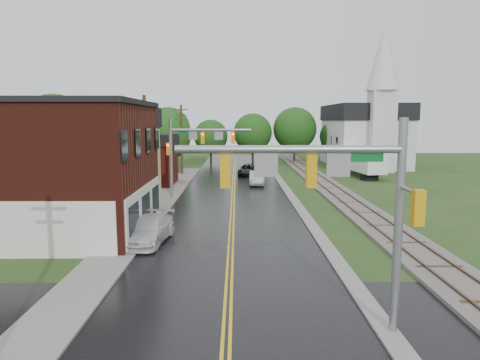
{
  "coord_description": "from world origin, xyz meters",
  "views": [
    {
      "loc": [
        0.35,
        -11.49,
        7.13
      ],
      "look_at": [
        0.54,
        14.13,
        3.5
      ],
      "focal_mm": 32.0,
      "sensor_mm": 36.0,
      "label": 1
    }
  ],
  "objects_px": {
    "pickup_white": "(149,230)",
    "tree_left_e": "(168,137)",
    "tree_left_b": "(56,134)",
    "tree_left_c": "(118,142)",
    "traffic_signal_near": "(334,188)",
    "traffic_signal_far": "(194,144)",
    "brick_building": "(31,168)",
    "sedan_silver": "(257,178)",
    "utility_pole_c": "(182,138)",
    "church": "(366,128)",
    "semi_trailer": "(360,159)",
    "utility_pole_b": "(146,151)",
    "suv_dark": "(248,170)"
  },
  "relations": [
    {
      "from": "brick_building",
      "to": "tree_left_e",
      "type": "xyz_separation_m",
      "value": [
        3.64,
        30.9,
        0.66
      ]
    },
    {
      "from": "traffic_signal_near",
      "to": "tree_left_c",
      "type": "distance_m",
      "value": 41.67
    },
    {
      "from": "pickup_white",
      "to": "utility_pole_b",
      "type": "bearing_deg",
      "value": 108.82
    },
    {
      "from": "church",
      "to": "traffic_signal_near",
      "type": "xyz_separation_m",
      "value": [
        -16.53,
        -51.74,
        -0.87
      ]
    },
    {
      "from": "brick_building",
      "to": "sedan_silver",
      "type": "xyz_separation_m",
      "value": [
        15.03,
        20.02,
        -3.4
      ]
    },
    {
      "from": "church",
      "to": "semi_trailer",
      "type": "height_order",
      "value": "church"
    },
    {
      "from": "utility_pole_b",
      "to": "pickup_white",
      "type": "relative_size",
      "value": 1.73
    },
    {
      "from": "brick_building",
      "to": "tree_left_c",
      "type": "distance_m",
      "value": 24.94
    },
    {
      "from": "pickup_white",
      "to": "tree_left_e",
      "type": "bearing_deg",
      "value": 103.58
    },
    {
      "from": "brick_building",
      "to": "traffic_signal_near",
      "type": "distance_m",
      "value": 20.6
    },
    {
      "from": "traffic_signal_near",
      "to": "tree_left_c",
      "type": "bearing_deg",
      "value": 114.56
    },
    {
      "from": "church",
      "to": "utility_pole_c",
      "type": "bearing_deg",
      "value": -160.03
    },
    {
      "from": "sedan_silver",
      "to": "utility_pole_c",
      "type": "bearing_deg",
      "value": 138.71
    },
    {
      "from": "church",
      "to": "traffic_signal_near",
      "type": "relative_size",
      "value": 2.72
    },
    {
      "from": "traffic_signal_near",
      "to": "tree_left_b",
      "type": "distance_m",
      "value": 36.73
    },
    {
      "from": "utility_pole_b",
      "to": "pickup_white",
      "type": "height_order",
      "value": "utility_pole_b"
    },
    {
      "from": "utility_pole_b",
      "to": "tree_left_e",
      "type": "relative_size",
      "value": 1.1
    },
    {
      "from": "brick_building",
      "to": "traffic_signal_near",
      "type": "height_order",
      "value": "brick_building"
    },
    {
      "from": "utility_pole_c",
      "to": "tree_left_b",
      "type": "bearing_deg",
      "value": -132.39
    },
    {
      "from": "brick_building",
      "to": "traffic_signal_far",
      "type": "bearing_deg",
      "value": 53.08
    },
    {
      "from": "tree_left_b",
      "to": "tree_left_e",
      "type": "relative_size",
      "value": 1.19
    },
    {
      "from": "traffic_signal_far",
      "to": "sedan_silver",
      "type": "bearing_deg",
      "value": 53.12
    },
    {
      "from": "sedan_silver",
      "to": "utility_pole_b",
      "type": "bearing_deg",
      "value": -123.13
    },
    {
      "from": "utility_pole_c",
      "to": "suv_dark",
      "type": "xyz_separation_m",
      "value": [
        8.62,
        -1.31,
        -4.01
      ]
    },
    {
      "from": "utility_pole_c",
      "to": "brick_building",
      "type": "bearing_deg",
      "value": -101.09
    },
    {
      "from": "pickup_white",
      "to": "semi_trailer",
      "type": "distance_m",
      "value": 36.46
    },
    {
      "from": "church",
      "to": "tree_left_b",
      "type": "distance_m",
      "value": 43.7
    },
    {
      "from": "tree_left_e",
      "to": "sedan_silver",
      "type": "height_order",
      "value": "tree_left_e"
    },
    {
      "from": "utility_pole_c",
      "to": "tree_left_e",
      "type": "xyz_separation_m",
      "value": [
        -2.05,
        1.9,
        0.09
      ]
    },
    {
      "from": "tree_left_c",
      "to": "utility_pole_c",
      "type": "bearing_deg",
      "value": 30.2
    },
    {
      "from": "traffic_signal_near",
      "to": "tree_left_c",
      "type": "relative_size",
      "value": 0.96
    },
    {
      "from": "utility_pole_b",
      "to": "suv_dark",
      "type": "height_order",
      "value": "utility_pole_b"
    },
    {
      "from": "tree_left_b",
      "to": "sedan_silver",
      "type": "bearing_deg",
      "value": 8.7
    },
    {
      "from": "tree_left_b",
      "to": "tree_left_c",
      "type": "distance_m",
      "value": 9.03
    },
    {
      "from": "suv_dark",
      "to": "semi_trailer",
      "type": "distance_m",
      "value": 14.27
    },
    {
      "from": "traffic_signal_near",
      "to": "tree_left_b",
      "type": "bearing_deg",
      "value": 125.49
    },
    {
      "from": "church",
      "to": "tree_left_c",
      "type": "bearing_deg",
      "value": -157.76
    },
    {
      "from": "traffic_signal_near",
      "to": "pickup_white",
      "type": "height_order",
      "value": "traffic_signal_near"
    },
    {
      "from": "brick_building",
      "to": "tree_left_b",
      "type": "height_order",
      "value": "tree_left_b"
    },
    {
      "from": "church",
      "to": "sedan_silver",
      "type": "relative_size",
      "value": 4.38
    },
    {
      "from": "utility_pole_c",
      "to": "sedan_silver",
      "type": "xyz_separation_m",
      "value": [
        9.35,
        -8.98,
        -3.97
      ]
    },
    {
      "from": "tree_left_e",
      "to": "semi_trailer",
      "type": "relative_size",
      "value": 0.71
    },
    {
      "from": "utility_pole_b",
      "to": "semi_trailer",
      "type": "xyz_separation_m",
      "value": [
        22.81,
        20.65,
        -2.55
      ]
    },
    {
      "from": "brick_building",
      "to": "traffic_signal_far",
      "type": "height_order",
      "value": "brick_building"
    },
    {
      "from": "traffic_signal_near",
      "to": "traffic_signal_far",
      "type": "bearing_deg",
      "value": 105.52
    },
    {
      "from": "traffic_signal_near",
      "to": "traffic_signal_far",
      "type": "relative_size",
      "value": 1.0
    },
    {
      "from": "brick_building",
      "to": "utility_pole_b",
      "type": "height_order",
      "value": "utility_pole_b"
    },
    {
      "from": "utility_pole_b",
      "to": "tree_left_b",
      "type": "height_order",
      "value": "tree_left_b"
    },
    {
      "from": "brick_building",
      "to": "pickup_white",
      "type": "bearing_deg",
      "value": -16.35
    },
    {
      "from": "church",
      "to": "tree_left_c",
      "type": "height_order",
      "value": "church"
    }
  ]
}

